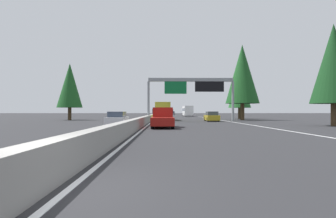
# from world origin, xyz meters

# --- Properties ---
(ground_plane) EXTENTS (320.00, 320.00, 0.00)m
(ground_plane) POSITION_xyz_m (60.00, 0.00, 0.00)
(ground_plane) COLOR #262628
(median_barrier) EXTENTS (180.00, 0.56, 0.90)m
(median_barrier) POSITION_xyz_m (80.00, 0.30, 0.45)
(median_barrier) COLOR gray
(median_barrier) RESTS_ON ground
(shoulder_stripe_right) EXTENTS (160.00, 0.16, 0.01)m
(shoulder_stripe_right) POSITION_xyz_m (70.00, -11.52, 0.01)
(shoulder_stripe_right) COLOR silver
(shoulder_stripe_right) RESTS_ON ground
(shoulder_stripe_median) EXTENTS (160.00, 0.16, 0.01)m
(shoulder_stripe_median) POSITION_xyz_m (70.00, -0.25, 0.01)
(shoulder_stripe_median) COLOR silver
(shoulder_stripe_median) RESTS_ON ground
(sign_gantry_overhead) EXTENTS (0.50, 12.68, 6.34)m
(sign_gantry_overhead) POSITION_xyz_m (35.45, -6.04, 5.05)
(sign_gantry_overhead) COLOR gray
(sign_gantry_overhead) RESTS_ON ground
(pickup_far_right) EXTENTS (5.60, 2.00, 1.86)m
(pickup_far_right) POSITION_xyz_m (20.78, -1.90, 0.91)
(pickup_far_right) COLOR maroon
(pickup_far_right) RESTS_ON ground
(box_truck_mid_center) EXTENTS (8.50, 2.40, 2.95)m
(box_truck_mid_center) POSITION_xyz_m (41.78, -1.76, 1.61)
(box_truck_mid_center) COLOR gold
(box_truck_mid_center) RESTS_ON ground
(sedan_near_right) EXTENTS (4.40, 1.80, 1.47)m
(sedan_near_right) POSITION_xyz_m (65.70, -1.97, 0.68)
(sedan_near_right) COLOR red
(sedan_near_right) RESTS_ON ground
(minivan_near_center) EXTENTS (5.00, 1.95, 1.69)m
(minivan_near_center) POSITION_xyz_m (97.72, -1.97, 0.95)
(minivan_near_center) COLOR #AD931E
(minivan_near_center) RESTS_ON ground
(bus_mid_left) EXTENTS (11.50, 2.55, 3.10)m
(bus_mid_left) POSITION_xyz_m (81.17, -9.09, 1.72)
(bus_mid_left) COLOR white
(bus_mid_left) RESTS_ON ground
(sedan_mid_right) EXTENTS (4.40, 1.80, 1.47)m
(sedan_mid_right) POSITION_xyz_m (114.17, -5.42, 0.68)
(sedan_mid_right) COLOR slate
(sedan_mid_right) RESTS_ON ground
(sedan_far_left) EXTENTS (4.40, 1.80, 1.47)m
(sedan_far_left) POSITION_xyz_m (37.11, -9.19, 0.68)
(sedan_far_left) COLOR #AD931E
(sedan_far_left) RESTS_ON ground
(oncoming_near) EXTENTS (4.40, 1.80, 1.47)m
(oncoming_near) POSITION_xyz_m (23.29, 2.74, 0.68)
(oncoming_near) COLOR silver
(oncoming_near) RESTS_ON ground
(conifer_right_foreground) EXTENTS (4.60, 4.60, 10.45)m
(conifer_right_foreground) POSITION_xyz_m (23.02, -19.31, 6.35)
(conifer_right_foreground) COLOR #4C3823
(conifer_right_foreground) RESTS_ON ground
(conifer_right_near) EXTENTS (5.71, 5.71, 12.98)m
(conifer_right_near) POSITION_xyz_m (42.72, -15.41, 7.89)
(conifer_right_near) COLOR #4C3823
(conifer_right_near) RESTS_ON ground
(conifer_right_mid) EXTENTS (4.42, 4.42, 10.04)m
(conifer_right_mid) POSITION_xyz_m (50.12, -16.89, 6.10)
(conifer_right_mid) COLOR #4C3823
(conifer_right_mid) RESTS_ON ground
(conifer_left_near) EXTENTS (4.29, 4.29, 9.76)m
(conifer_left_near) POSITION_xyz_m (43.13, 14.29, 5.93)
(conifer_left_near) COLOR #4C3823
(conifer_left_near) RESTS_ON ground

